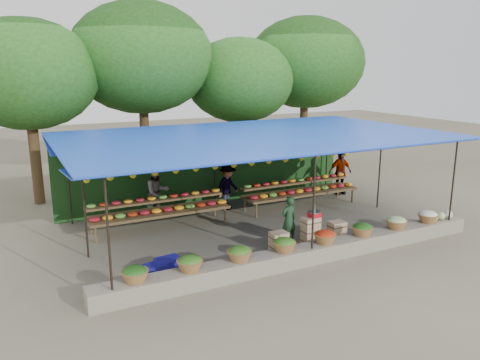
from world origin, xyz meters
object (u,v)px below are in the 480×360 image
blue_crate_front (156,270)px  crate_counter (309,234)px  vendor_seated (289,220)px  weighing_scale (315,214)px  blue_crate_back (168,265)px

blue_crate_front → crate_counter: bearing=-6.5°
crate_counter → vendor_seated: vendor_seated is taller
crate_counter → blue_crate_front: crate_counter is taller
weighing_scale → blue_crate_back: weighing_scale is taller
blue_crate_front → vendor_seated: bearing=-0.6°
weighing_scale → vendor_seated: bearing=144.5°
crate_counter → blue_crate_front: 4.30m
blue_crate_back → weighing_scale: bearing=-8.2°
weighing_scale → crate_counter: bearing=180.0°
crate_counter → blue_crate_back: crate_counter is taller
crate_counter → weighing_scale: (0.14, 0.00, 0.54)m
crate_counter → weighing_scale: 0.56m
vendor_seated → blue_crate_front: size_ratio=2.59×
weighing_scale → blue_crate_back: size_ratio=0.61×
crate_counter → vendor_seated: 0.67m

